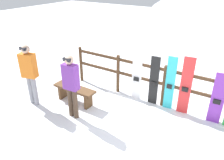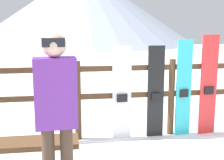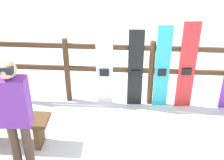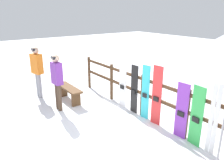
{
  "view_description": "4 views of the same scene",
  "coord_description": "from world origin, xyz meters",
  "views": [
    {
      "loc": [
        1.67,
        -3.48,
        3.43
      ],
      "look_at": [
        -1.1,
        0.84,
        0.89
      ],
      "focal_mm": 35.0,
      "sensor_mm": 36.0,
      "label": 1
    },
    {
      "loc": [
        -1.66,
        -2.85,
        1.81
      ],
      "look_at": [
        -1.07,
        1.01,
        1.06
      ],
      "focal_mm": 50.0,
      "sensor_mm": 36.0,
      "label": 2
    },
    {
      "loc": [
        -0.37,
        -3.0,
        3.26
      ],
      "look_at": [
        -0.63,
        0.92,
        0.96
      ],
      "focal_mm": 50.0,
      "sensor_mm": 36.0,
      "label": 3
    },
    {
      "loc": [
        4.15,
        -2.3,
        2.9
      ],
      "look_at": [
        -0.62,
        1.17,
        1.02
      ],
      "focal_mm": 35.0,
      "sensor_mm": 36.0,
      "label": 4
    }
  ],
  "objects": [
    {
      "name": "mountain_backdrop",
      "position": [
        0.0,
        23.77,
        3.0
      ],
      "size": [
        18.0,
        18.0,
        6.0
      ],
      "color": "#B2BCD1",
      "rests_on": "ground"
    },
    {
      "name": "bench",
      "position": [
        -2.19,
        0.54,
        0.36
      ],
      "size": [
        1.31,
        0.36,
        0.49
      ],
      "color": "brown",
      "rests_on": "ground"
    },
    {
      "name": "snowboard_cyan",
      "position": [
        0.18,
        1.71,
        0.76
      ],
      "size": [
        0.25,
        0.08,
        1.53
      ],
      "color": "#2DBFCC",
      "rests_on": "ground"
    },
    {
      "name": "snowboard_black_stripe",
      "position": [
        -0.28,
        1.71,
        0.72
      ],
      "size": [
        0.26,
        0.06,
        1.44
      ],
      "color": "black",
      "rests_on": "ground"
    },
    {
      "name": "snowboard_white",
      "position": [
        -0.81,
        1.71,
        0.72
      ],
      "size": [
        0.29,
        0.07,
        1.44
      ],
      "color": "white",
      "rests_on": "ground"
    },
    {
      "name": "person_purple",
      "position": [
        -1.75,
        -0.01,
        1.01
      ],
      "size": [
        0.4,
        0.24,
        1.71
      ],
      "color": "#4C3828",
      "rests_on": "ground"
    },
    {
      "name": "fence",
      "position": [
        0.0,
        1.77,
        0.73
      ],
      "size": [
        6.03,
        0.1,
        1.22
      ],
      "color": "#4C331E",
      "rests_on": "ground"
    },
    {
      "name": "snowboard_red",
      "position": [
        0.59,
        1.71,
        0.8
      ],
      "size": [
        0.29,
        0.08,
        1.6
      ],
      "color": "red",
      "rests_on": "ground"
    }
  ]
}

